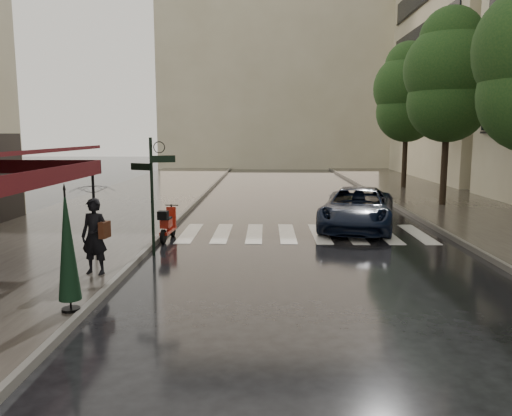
{
  "coord_description": "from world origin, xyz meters",
  "views": [
    {
      "loc": [
        1.77,
        -9.82,
        3.2
      ],
      "look_at": [
        1.52,
        2.2,
        1.4
      ],
      "focal_mm": 35.0,
      "sensor_mm": 36.0,
      "label": 1
    }
  ],
  "objects_px": {
    "pedestrian_with_umbrella": "(93,200)",
    "parasol_front": "(67,245)",
    "scooter": "(168,225)",
    "parked_car": "(358,208)"
  },
  "relations": [
    {
      "from": "parked_car",
      "to": "parasol_front",
      "type": "relative_size",
      "value": 2.28
    },
    {
      "from": "pedestrian_with_umbrella",
      "to": "parked_car",
      "type": "distance_m",
      "value": 9.23
    },
    {
      "from": "pedestrian_with_umbrella",
      "to": "parasol_front",
      "type": "distance_m",
      "value": 2.41
    },
    {
      "from": "pedestrian_with_umbrella",
      "to": "parasol_front",
      "type": "bearing_deg",
      "value": -69.83
    },
    {
      "from": "scooter",
      "to": "pedestrian_with_umbrella",
      "type": "bearing_deg",
      "value": -97.34
    },
    {
      "from": "scooter",
      "to": "parasol_front",
      "type": "relative_size",
      "value": 0.7
    },
    {
      "from": "pedestrian_with_umbrella",
      "to": "scooter",
      "type": "distance_m",
      "value": 4.34
    },
    {
      "from": "scooter",
      "to": "parked_car",
      "type": "relative_size",
      "value": 0.31
    },
    {
      "from": "scooter",
      "to": "parked_car",
      "type": "xyz_separation_m",
      "value": [
        6.07,
        2.0,
        0.23
      ]
    },
    {
      "from": "parked_car",
      "to": "pedestrian_with_umbrella",
      "type": "bearing_deg",
      "value": -124.47
    }
  ]
}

